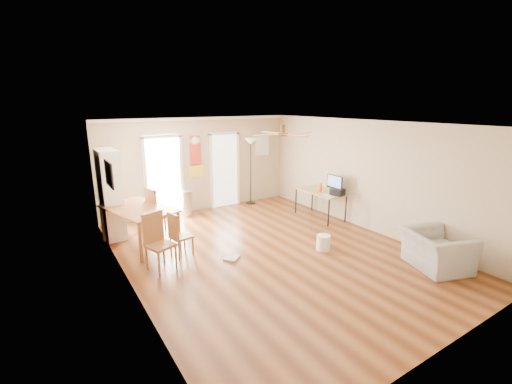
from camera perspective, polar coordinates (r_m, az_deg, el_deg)
floor at (r=7.20m, az=2.61°, el=-9.91°), size 7.00×7.00×0.00m
ceiling at (r=6.57m, az=2.88°, el=11.20°), size 5.50×7.00×0.00m
wall_back at (r=9.77m, az=-9.23°, el=4.46°), size 5.50×0.04×2.60m
wall_front at (r=4.55m, az=29.48°, el=-9.17°), size 5.50×0.04×2.60m
wall_left at (r=5.70m, az=-20.51°, el=-3.58°), size 0.04×7.00×2.60m
wall_right at (r=8.62m, az=17.85°, el=2.60°), size 0.04×7.00×2.60m
crown_molding at (r=6.57m, az=2.87°, el=10.86°), size 5.50×7.00×0.08m
kitchen_doorway at (r=9.45m, az=-14.98°, el=2.26°), size 0.90×0.10×2.10m
bathroom_doorway at (r=10.12m, az=-5.25°, el=3.50°), size 0.80×0.10×2.10m
wall_decal at (r=9.66m, az=-9.93°, el=5.83°), size 0.46×0.03×1.10m
ac_grille at (r=10.65m, az=0.98°, el=7.66°), size 0.50×0.04×0.60m
framed_poster at (r=6.95m, az=-23.14°, el=2.74°), size 0.04×0.66×0.48m
ceiling_fan at (r=6.34m, az=4.45°, el=9.52°), size 1.24×1.24×0.20m
bookshelf at (r=8.38m, az=-22.92°, el=-0.29°), size 0.68×0.98×2.00m
dining_table at (r=7.81m, az=-18.62°, el=-5.40°), size 1.42×1.89×0.84m
dining_chair_right_a at (r=8.16m, az=-15.49°, el=-3.18°), size 0.55×0.55×1.14m
dining_chair_right_b at (r=7.04m, az=-12.25°, el=-6.81°), size 0.44×0.44×0.91m
dining_chair_near at (r=6.55m, az=-15.52°, el=-8.02°), size 0.55×0.55×1.05m
trash_can at (r=9.51m, az=-11.37°, el=-1.84°), size 0.37×0.37×0.69m
torchiere_lamp at (r=10.29m, az=-0.90°, el=3.40°), size 0.43×0.43×1.98m
computer_desk at (r=9.32m, az=10.49°, el=-2.01°), size 0.68×1.35×0.72m
imac at (r=8.98m, az=12.82°, el=1.20°), size 0.13×0.52×0.48m
keyboard at (r=8.78m, az=11.99°, el=-0.62°), size 0.21×0.40×0.01m
printer at (r=8.91m, az=13.31°, el=0.02°), size 0.34×0.37×0.16m
orange_bottle at (r=9.12m, az=10.59°, el=0.75°), size 0.08×0.08×0.24m
wastebasket_a at (r=7.38m, az=11.05°, el=-8.21°), size 0.33×0.33×0.32m
floor_cloth at (r=6.92m, az=-4.00°, el=-10.80°), size 0.39×0.38×0.04m
armchair at (r=7.24m, az=27.55°, el=-8.53°), size 1.25×1.33×0.70m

